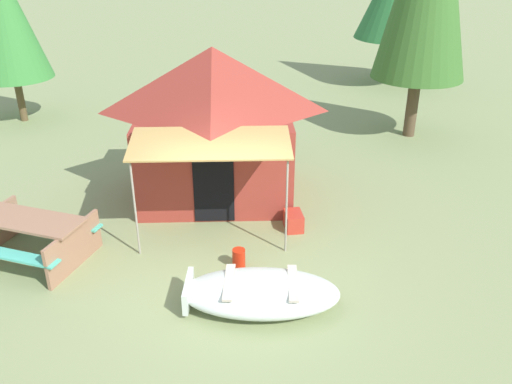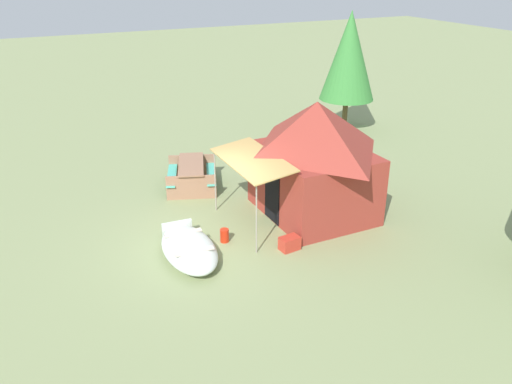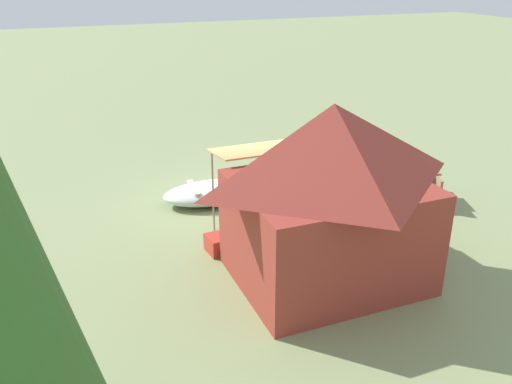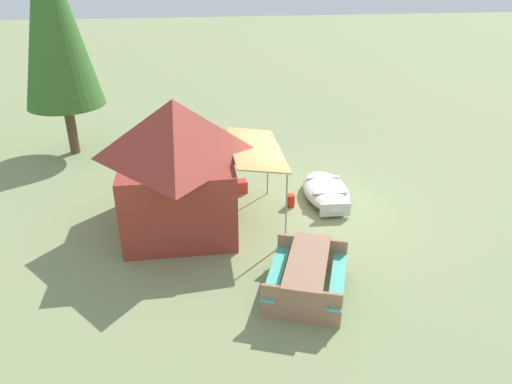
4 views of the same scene
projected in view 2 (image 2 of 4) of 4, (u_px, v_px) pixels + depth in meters
name	position (u px, v px, depth m)	size (l,w,h in m)	color
ground_plane	(208.00, 242.00, 12.88)	(80.00, 80.00, 0.00)	#859260
beached_rowboat	(189.00, 248.00, 12.15)	(2.41, 1.30, 0.45)	silver
canvas_cabin_tent	(315.00, 157.00, 13.73)	(3.29, 3.79, 3.09)	maroon
picnic_table	(191.00, 172.00, 15.75)	(2.29, 1.99, 0.76)	#9C6F54
cooler_box	(290.00, 243.00, 12.49)	(0.47, 0.32, 0.33)	red
fuel_can	(225.00, 235.00, 12.84)	(0.22, 0.22, 0.34)	red
pine_tree_far_center	(349.00, 56.00, 20.00)	(2.12, 2.12, 4.62)	brown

